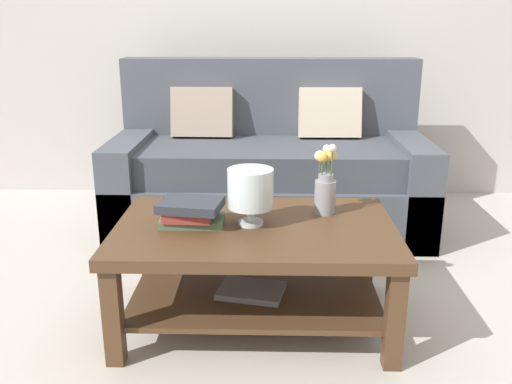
{
  "coord_description": "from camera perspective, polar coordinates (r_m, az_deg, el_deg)",
  "views": [
    {
      "loc": [
        0.04,
        -2.57,
        1.3
      ],
      "look_at": [
        -0.01,
        -0.22,
        0.56
      ],
      "focal_mm": 38.62,
      "sensor_mm": 36.0,
      "label": 1
    }
  ],
  "objects": [
    {
      "name": "book_stack_main",
      "position": [
        2.35,
        -6.8,
        -2.08
      ],
      "size": [
        0.28,
        0.23,
        0.11
      ],
      "color": "#51704C",
      "rests_on": "coffee_table"
    },
    {
      "name": "coffee_table",
      "position": [
        2.4,
        -0.1,
        -6.23
      ],
      "size": [
        1.19,
        0.77,
        0.46
      ],
      "color": "#4C331E",
      "rests_on": "ground"
    },
    {
      "name": "back_wall",
      "position": [
        4.22,
        0.87,
        18.08
      ],
      "size": [
        6.4,
        0.12,
        2.7
      ],
      "primitive_type": "cube",
      "color": "#BCB7B2",
      "rests_on": "ground"
    },
    {
      "name": "flower_pitcher",
      "position": [
        2.47,
        7.18,
        0.7
      ],
      "size": [
        0.1,
        0.1,
        0.33
      ],
      "color": "gray",
      "rests_on": "coffee_table"
    },
    {
      "name": "glass_hurricane_vase",
      "position": [
        2.31,
        -0.57,
        0.25
      ],
      "size": [
        0.19,
        0.19,
        0.24
      ],
      "color": "silver",
      "rests_on": "coffee_table"
    },
    {
      "name": "couch",
      "position": [
        3.57,
        1.36,
        2.19
      ],
      "size": [
        1.96,
        0.9,
        1.06
      ],
      "color": "#474C56",
      "rests_on": "ground"
    },
    {
      "name": "ground_plane",
      "position": [
        2.88,
        0.4,
        -9.42
      ],
      "size": [
        10.0,
        10.0,
        0.0
      ],
      "primitive_type": "plane",
      "color": "#B7B2A8"
    }
  ]
}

